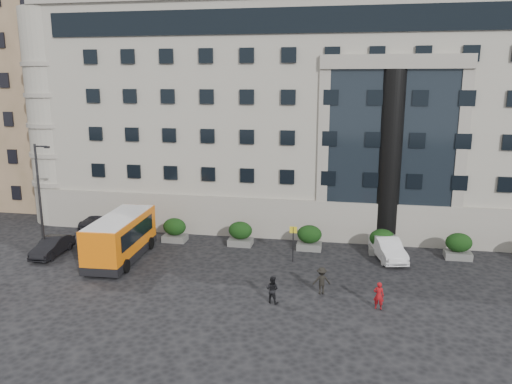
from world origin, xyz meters
TOP-DOWN VIEW (x-y plane):
  - ground at (0.00, 0.00)m, footprint 120.00×120.00m
  - civic_building at (6.00, 22.00)m, footprint 44.00×24.00m
  - entrance_column at (12.00, 10.30)m, footprint 1.80×1.80m
  - apartment_near at (-24.00, 20.00)m, footprint 14.00×14.00m
  - apartment_far at (-27.00, 38.00)m, footprint 13.00×13.00m
  - hedge_a at (-4.00, 7.80)m, footprint 1.80×1.26m
  - hedge_b at (1.20, 7.80)m, footprint 1.80×1.26m
  - hedge_c at (6.40, 7.80)m, footprint 1.80×1.26m
  - hedge_d at (11.60, 7.80)m, footprint 1.80×1.26m
  - hedge_e at (16.80, 7.80)m, footprint 1.80×1.26m
  - street_lamp at (-11.94, 3.00)m, footprint 1.16×0.18m
  - bus_stop_sign at (5.50, 5.00)m, footprint 0.50×0.08m
  - minibus at (-6.30, 3.31)m, footprint 3.05×7.47m
  - red_truck at (-12.63, 17.37)m, footprint 3.10×5.33m
  - parked_car_b at (-11.50, 3.17)m, footprint 1.47×4.02m
  - parked_car_c at (-11.50, 10.51)m, footprint 2.45×5.19m
  - parked_car_d at (-17.00, 13.26)m, footprint 2.46×4.64m
  - white_taxi at (11.95, 6.87)m, footprint 2.61×4.79m
  - pedestrian_a at (10.91, -1.32)m, footprint 0.63×0.47m
  - pedestrian_b at (5.09, -1.60)m, footprint 0.90×0.79m
  - pedestrian_c at (7.73, 0.11)m, footprint 1.16×0.83m

SIDE VIEW (x-z plane):
  - ground at x=0.00m, z-range 0.00..0.00m
  - parked_car_d at x=-17.00m, z-range 0.00..1.24m
  - parked_car_b at x=-11.50m, z-range 0.00..1.32m
  - parked_car_c at x=-11.50m, z-range 0.00..1.46m
  - white_taxi at x=11.95m, z-range 0.00..1.50m
  - pedestrian_a at x=10.91m, z-range 0.00..1.56m
  - pedestrian_b at x=5.09m, z-range 0.00..1.57m
  - pedestrian_c at x=7.73m, z-range 0.00..1.62m
  - hedge_a at x=-4.00m, z-range 0.01..1.85m
  - hedge_b at x=1.20m, z-range 0.01..1.85m
  - hedge_c at x=6.40m, z-range 0.01..1.85m
  - hedge_d at x=11.60m, z-range 0.01..1.85m
  - hedge_e at x=16.80m, z-range 0.01..1.85m
  - red_truck at x=-12.63m, z-range 0.03..2.73m
  - minibus at x=-6.30m, z-range 0.16..3.23m
  - bus_stop_sign at x=5.50m, z-range 0.47..2.99m
  - street_lamp at x=-11.94m, z-range 0.37..8.37m
  - entrance_column at x=12.00m, z-range 0.00..13.00m
  - civic_building at x=6.00m, z-range 0.00..18.00m
  - apartment_near at x=-24.00m, z-range 0.00..20.00m
  - apartment_far at x=-27.00m, z-range 0.00..22.00m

